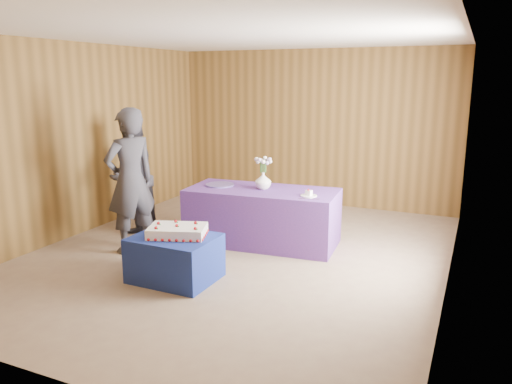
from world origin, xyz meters
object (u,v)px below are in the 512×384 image
Objects in this scene: serving_table at (262,216)px; vase at (263,181)px; cake_table at (175,258)px; sheet_cake at (177,231)px; guest_left at (130,181)px; guest_right at (132,177)px.

vase reaches higher than serving_table.
serving_table is at bearing 77.41° from cake_table.
guest_left reaches higher than sheet_cake.
serving_table is 1.80m from guest_left.
vase is 0.14× the size of guest_right.
serving_table reaches higher than sheet_cake.
guest_right is (-1.60, 1.28, 0.25)m from sheet_cake.
serving_table is 2.68× the size of sheet_cake.
guest_left is at bearing 132.92° from sheet_cake.
vase is 1.98m from guest_right.
sheet_cake is 1.63m from vase.
serving_table is 1.23× the size of guest_right.
cake_table is 1.62m from serving_table.
cake_table is at bearing -108.28° from serving_table.
guest_right is at bearing -171.80° from vase.
guest_right is (-1.96, -0.25, 0.44)m from serving_table.
guest_left reaches higher than serving_table.
sheet_cake is at bearing 54.70° from guest_right.
cake_table is at bearing 83.48° from guest_left.
serving_table is at bearing 57.35° from sheet_cake.
vase reaches higher than cake_table.
sheet_cake is at bearing 63.23° from cake_table.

